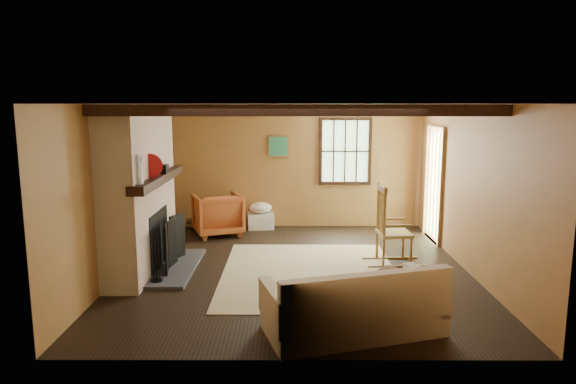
{
  "coord_description": "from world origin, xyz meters",
  "views": [
    {
      "loc": [
        -0.09,
        -7.28,
        2.39
      ],
      "look_at": [
        -0.11,
        0.4,
        1.09
      ],
      "focal_mm": 32.0,
      "sensor_mm": 36.0,
      "label": 1
    }
  ],
  "objects_px": {
    "fireplace": "(142,195)",
    "sofa": "(356,309)",
    "rocking_chair": "(391,231)",
    "armchair": "(218,214)",
    "laundry_basket": "(261,221)"
  },
  "relations": [
    {
      "from": "fireplace",
      "to": "laundry_basket",
      "type": "bearing_deg",
      "value": 58.34
    },
    {
      "from": "sofa",
      "to": "laundry_basket",
      "type": "distance_m",
      "value": 4.89
    },
    {
      "from": "rocking_chair",
      "to": "laundry_basket",
      "type": "distance_m",
      "value": 3.11
    },
    {
      "from": "rocking_chair",
      "to": "laundry_basket",
      "type": "relative_size",
      "value": 2.43
    },
    {
      "from": "fireplace",
      "to": "laundry_basket",
      "type": "distance_m",
      "value": 3.15
    },
    {
      "from": "laundry_basket",
      "to": "armchair",
      "type": "bearing_deg",
      "value": -146.43
    },
    {
      "from": "fireplace",
      "to": "rocking_chair",
      "type": "bearing_deg",
      "value": 4.51
    },
    {
      "from": "fireplace",
      "to": "rocking_chair",
      "type": "distance_m",
      "value": 3.74
    },
    {
      "from": "rocking_chair",
      "to": "armchair",
      "type": "relative_size",
      "value": 1.42
    },
    {
      "from": "rocking_chair",
      "to": "armchair",
      "type": "xyz_separation_m",
      "value": [
        -2.88,
        1.75,
        -0.12
      ]
    },
    {
      "from": "rocking_chair",
      "to": "armchair",
      "type": "bearing_deg",
      "value": 54.82
    },
    {
      "from": "fireplace",
      "to": "sofa",
      "type": "height_order",
      "value": "fireplace"
    },
    {
      "from": "sofa",
      "to": "laundry_basket",
      "type": "xyz_separation_m",
      "value": [
        -1.26,
        4.72,
        -0.12
      ]
    },
    {
      "from": "fireplace",
      "to": "sofa",
      "type": "relative_size",
      "value": 1.18
    },
    {
      "from": "fireplace",
      "to": "sofa",
      "type": "bearing_deg",
      "value": -37.42
    }
  ]
}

